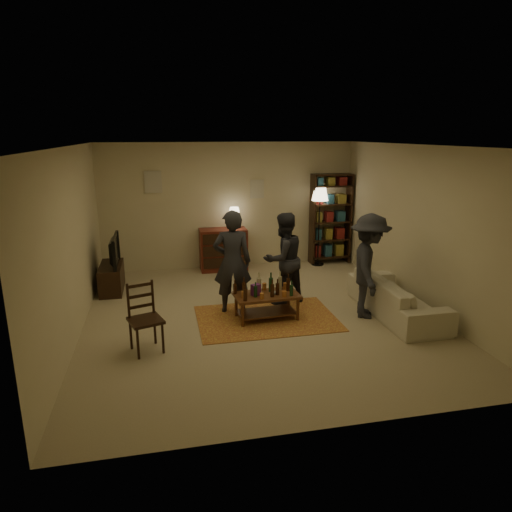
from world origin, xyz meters
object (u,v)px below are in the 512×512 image
object	(u,v)px
coffee_table	(266,296)
bookshelf	(330,218)
person_by_sofa	(369,266)
floor_lamp	(320,200)
dresser	(224,248)
dining_chair	(144,315)
person_left	(232,262)
tv_stand	(111,271)
person_right	(283,259)
sofa	(397,297)

from	to	relation	value
coffee_table	bookshelf	world-z (taller)	bookshelf
person_by_sofa	floor_lamp	bearing A→B (deg)	16.87
dresser	floor_lamp	world-z (taller)	floor_lamp
floor_lamp	person_by_sofa	xyz separation A→B (m)	(-0.23, -2.99, -0.64)
dresser	person_by_sofa	distance (m)	3.61
dining_chair	dresser	bearing A→B (deg)	47.53
coffee_table	person_left	xyz separation A→B (m)	(-0.47, 0.42, 0.47)
tv_stand	person_by_sofa	distance (m)	4.69
person_by_sofa	bookshelf	bearing A→B (deg)	11.39
person_right	person_by_sofa	distance (m)	1.45
sofa	person_left	size ratio (longest dim) A/B	1.22
dining_chair	person_right	xyz separation A→B (m)	(2.31, 1.33, 0.29)
coffee_table	bookshelf	size ratio (longest dim) A/B	0.52
person_by_sofa	person_left	bearing A→B (deg)	94.40
dining_chair	person_by_sofa	bearing A→B (deg)	-10.33
sofa	dining_chair	bearing A→B (deg)	96.06
dining_chair	sofa	distance (m)	4.01
person_right	dresser	bearing A→B (deg)	-94.41
tv_stand	sofa	distance (m)	5.14
sofa	person_right	size ratio (longest dim) A/B	1.30
tv_stand	bookshelf	bearing A→B (deg)	11.80
person_right	person_by_sofa	size ratio (longest dim) A/B	0.95
tv_stand	floor_lamp	distance (m)	4.59
bookshelf	dresser	bearing A→B (deg)	-178.43
bookshelf	person_left	size ratio (longest dim) A/B	1.18
dining_chair	floor_lamp	xyz separation A→B (m)	(3.72, 3.47, 0.97)
dresser	person_right	bearing A→B (deg)	-71.88
dresser	bookshelf	size ratio (longest dim) A/B	0.67
dresser	sofa	size ratio (longest dim) A/B	0.65
dresser	person_right	distance (m)	2.34
floor_lamp	sofa	world-z (taller)	floor_lamp
person_right	person_by_sofa	world-z (taller)	person_by_sofa
bookshelf	person_by_sofa	bearing A→B (deg)	-99.92
dining_chair	person_by_sofa	distance (m)	3.53
dining_chair	tv_stand	size ratio (longest dim) A/B	0.91
dresser	bookshelf	world-z (taller)	bookshelf
sofa	dresser	bearing A→B (deg)	37.54
person_right	bookshelf	bearing A→B (deg)	-149.66
tv_stand	dresser	xyz separation A→B (m)	(2.25, 0.91, 0.09)
person_by_sofa	dresser	bearing A→B (deg)	53.11
dresser	floor_lamp	bearing A→B (deg)	-1.71
coffee_table	tv_stand	size ratio (longest dim) A/B	0.99
bookshelf	sofa	world-z (taller)	bookshelf
dining_chair	bookshelf	size ratio (longest dim) A/B	0.48
dining_chair	floor_lamp	bearing A→B (deg)	24.82
tv_stand	person_right	size ratio (longest dim) A/B	0.66
coffee_table	sofa	world-z (taller)	coffee_table
tv_stand	floor_lamp	size ratio (longest dim) A/B	0.61
coffee_table	dresser	world-z (taller)	dresser
person_right	person_by_sofa	bearing A→B (deg)	121.49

